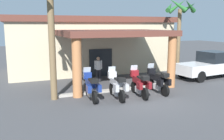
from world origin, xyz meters
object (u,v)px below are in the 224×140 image
at_px(motorcycle_maroon, 140,84).
at_px(palm_tree_near_portico, 180,17).
at_px(motorcycle_blue, 91,87).
at_px(pedestrian, 98,67).
at_px(motorcycle_black, 158,81).
at_px(motel_building, 90,44).
at_px(palm_tree_roadside, 50,2).
at_px(motorcycle_silver, 117,86).
at_px(pickup_truck_white, 209,65).

relative_size(motorcycle_maroon, palm_tree_near_portico, 0.37).
xyz_separation_m(motorcycle_blue, pedestrian, (1.75, 3.74, 0.32)).
bearing_deg(pedestrian, motorcycle_maroon, -158.56).
bearing_deg(palm_tree_near_portico, pedestrian, -177.71).
height_order(motorcycle_maroon, motorcycle_black, same).
distance_m(motel_building, palm_tree_near_portico, 7.69).
xyz_separation_m(motorcycle_maroon, motorcycle_black, (1.33, 0.21, 0.00)).
distance_m(motorcycle_blue, palm_tree_near_portico, 10.21).
height_order(motorcycle_blue, pedestrian, pedestrian).
bearing_deg(motel_building, palm_tree_roadside, -119.38).
xyz_separation_m(motorcycle_silver, motorcycle_maroon, (1.32, -0.07, 0.00)).
xyz_separation_m(motorcycle_silver, pickup_truck_white, (8.54, 2.28, 0.24)).
xyz_separation_m(motorcycle_blue, pickup_truck_white, (9.86, 1.94, 0.24)).
bearing_deg(motorcycle_blue, motorcycle_black, -88.69).
relative_size(motorcycle_maroon, pedestrian, 1.27).
bearing_deg(pedestrian, palm_tree_near_portico, -78.47).
distance_m(motorcycle_maroon, palm_tree_near_portico, 8.32).
distance_m(motorcycle_silver, palm_tree_near_portico, 9.28).
height_order(motorcycle_silver, pedestrian, pedestrian).
bearing_deg(pickup_truck_white, palm_tree_near_portico, 115.95).
xyz_separation_m(motel_building, motorcycle_maroon, (0.00, -8.80, -1.62)).
bearing_deg(motorcycle_blue, palm_tree_roadside, 68.92).
relative_size(motel_building, motorcycle_maroon, 6.19).
height_order(motorcycle_blue, motorcycle_silver, same).
relative_size(motorcycle_silver, pickup_truck_white, 0.41).
bearing_deg(motorcycle_silver, motorcycle_blue, 79.76).
bearing_deg(motorcycle_silver, motorcycle_maroon, -88.64).
xyz_separation_m(motorcycle_silver, pedestrian, (0.43, 4.09, 0.32)).
distance_m(motorcycle_blue, pickup_truck_white, 10.06).
distance_m(motorcycle_black, pedestrian, 4.54).
bearing_deg(motorcycle_maroon, pedestrian, 18.42).
bearing_deg(motorcycle_black, palm_tree_roadside, 81.18).
height_order(motel_building, palm_tree_near_portico, palm_tree_near_portico).
bearing_deg(pickup_truck_white, motorcycle_maroon, -167.41).
height_order(motel_building, palm_tree_roadside, palm_tree_roadside).
bearing_deg(pickup_truck_white, pedestrian, 161.98).
height_order(pedestrian, palm_tree_roadside, palm_tree_roadside).
height_order(motorcycle_maroon, pickup_truck_white, pickup_truck_white).
bearing_deg(motel_building, motorcycle_blue, -106.41).
distance_m(motorcycle_black, pickup_truck_white, 6.27).
bearing_deg(motorcycle_black, motorcycle_blue, 88.58).
xyz_separation_m(motorcycle_silver, motorcycle_black, (2.65, 0.14, 0.00)).
distance_m(motorcycle_black, palm_tree_near_portico, 7.30).
xyz_separation_m(pedestrian, palm_tree_near_portico, (6.84, 0.27, 3.45)).
bearing_deg(motorcycle_black, pickup_truck_white, -68.43).
distance_m(motel_building, motorcycle_silver, 8.98).
relative_size(motorcycle_blue, palm_tree_near_portico, 0.37).
bearing_deg(palm_tree_roadside, palm_tree_near_portico, 16.96).
bearing_deg(motorcycle_silver, palm_tree_roadside, 73.42).
height_order(motorcycle_maroon, palm_tree_near_portico, palm_tree_near_portico).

